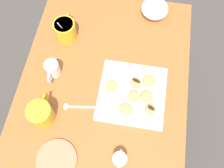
{
  "coord_description": "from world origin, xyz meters",
  "views": [
    {
      "loc": [
        -0.4,
        -0.1,
        1.68
      ],
      "look_at": [
        -0.02,
        -0.04,
        0.77
      ],
      "focal_mm": 38.61,
      "sensor_mm": 36.0,
      "label": 1
    }
  ],
  "objects": [
    {
      "name": "beignet_4",
      "position": [
        -0.1,
        -0.2,
        0.78
      ],
      "size": [
        0.06,
        0.06,
        0.03
      ],
      "primitive_type": "ellipsoid",
      "rotation": [
        0.0,
        0.0,
        0.86
      ],
      "color": "#DBA351",
      "rests_on": "pastry_plate_square"
    },
    {
      "name": "loose_spoon_near_saucer",
      "position": [
        -0.13,
        0.08,
        0.75
      ],
      "size": [
        0.04,
        0.16,
        0.01
      ],
      "color": "silver",
      "rests_on": "dining_table"
    },
    {
      "name": "ground_plane",
      "position": [
        0.0,
        0.0,
        0.0
      ],
      "size": [
        8.0,
        8.0,
        0.0
      ],
      "primitive_type": "plane",
      "color": "#423D38"
    },
    {
      "name": "ice_cream_bowl",
      "position": [
        0.39,
        -0.17,
        0.79
      ],
      "size": [
        0.13,
        0.13,
        0.09
      ],
      "color": "silver",
      "rests_on": "dining_table"
    },
    {
      "name": "beignet_0",
      "position": [
        -0.06,
        -0.13,
        0.78
      ],
      "size": [
        0.05,
        0.05,
        0.04
      ],
      "primitive_type": "ellipsoid",
      "rotation": [
        0.0,
        0.0,
        4.83
      ],
      "color": "#DBA351",
      "rests_on": "pastry_plate_square"
    },
    {
      "name": "beignet_3",
      "position": [
        -0.05,
        -0.18,
        0.78
      ],
      "size": [
        0.07,
        0.07,
        0.04
      ],
      "primitive_type": "ellipsoid",
      "rotation": [
        0.0,
        0.0,
        2.26
      ],
      "color": "#DBA351",
      "rests_on": "pastry_plate_square"
    },
    {
      "name": "beignet_6",
      "position": [
        -0.03,
        -0.04,
        0.78
      ],
      "size": [
        0.07,
        0.06,
        0.03
      ],
      "primitive_type": "ellipsoid",
      "rotation": [
        0.0,
        0.0,
        0.34
      ],
      "color": "#DBA351",
      "rests_on": "pastry_plate_square"
    },
    {
      "name": "beignet_1",
      "position": [
        -0.0,
        -0.13,
        0.78
      ],
      "size": [
        0.07,
        0.07,
        0.03
      ],
      "primitive_type": "ellipsoid",
      "rotation": [
        0.0,
        0.0,
        3.84
      ],
      "color": "#DBA351",
      "rests_on": "pastry_plate_square"
    },
    {
      "name": "saucer_coral_left",
      "position": [
        -0.34,
        0.12,
        0.75
      ],
      "size": [
        0.15,
        0.15,
        0.01
      ],
      "primitive_type": "cylinder",
      "color": "#E5704C",
      "rests_on": "dining_table"
    },
    {
      "name": "dining_table",
      "position": [
        0.0,
        0.0,
        0.59
      ],
      "size": [
        0.95,
        0.71,
        0.75
      ],
      "color": "#935628",
      "rests_on": "ground_plane"
    },
    {
      "name": "beignet_5",
      "position": [
        0.02,
        -0.19,
        0.78
      ],
      "size": [
        0.06,
        0.06,
        0.03
      ],
      "primitive_type": "ellipsoid",
      "rotation": [
        0.0,
        0.0,
        6.11
      ],
      "color": "#DBA351",
      "rests_on": "pastry_plate_square"
    },
    {
      "name": "coffee_mug_mustard_right",
      "position": [
        0.2,
        0.21,
        0.79
      ],
      "size": [
        0.13,
        0.09,
        0.14
      ],
      "color": "gold",
      "rests_on": "dining_table"
    },
    {
      "name": "chocolate_drizzle_1",
      "position": [
        -0.0,
        -0.13,
        0.8
      ],
      "size": [
        0.03,
        0.04,
        0.0
      ],
      "primitive_type": "ellipsoid",
      "rotation": [
        0.0,
        0.0,
        4.34
      ],
      "color": "black",
      "rests_on": "beignet_1"
    },
    {
      "name": "coffee_mug_mustard_left",
      "position": [
        -0.19,
        0.21,
        0.79
      ],
      "size": [
        0.13,
        0.09,
        0.14
      ],
      "color": "gold",
      "rests_on": "dining_table"
    },
    {
      "name": "chocolate_drizzle_4",
      "position": [
        -0.1,
        -0.2,
        0.8
      ],
      "size": [
        0.03,
        0.03,
        0.0
      ],
      "primitive_type": "ellipsoid",
      "rotation": [
        0.0,
        0.0,
        1.13
      ],
      "color": "black",
      "rests_on": "beignet_4"
    },
    {
      "name": "beignet_2",
      "position": [
        -0.12,
        -0.11,
        0.78
      ],
      "size": [
        0.06,
        0.06,
        0.03
      ],
      "primitive_type": "ellipsoid",
      "rotation": [
        0.0,
        0.0,
        6.09
      ],
      "color": "#DBA351",
      "rests_on": "pastry_plate_square"
    },
    {
      "name": "pastry_plate_square",
      "position": [
        -0.04,
        -0.12,
        0.75
      ],
      "size": [
        0.27,
        0.27,
        0.02
      ],
      "primitive_type": "cube",
      "color": "silver",
      "rests_on": "dining_table"
    },
    {
      "name": "cream_pitcher_white",
      "position": [
        0.0,
        0.22,
        0.78
      ],
      "size": [
        0.1,
        0.06,
        0.07
      ],
      "color": "silver",
      "rests_on": "dining_table"
    },
    {
      "name": "chocolate_sauce_pitcher",
      "position": [
        -0.31,
        -0.11,
        0.78
      ],
      "size": [
        0.09,
        0.05,
        0.06
      ],
      "color": "silver",
      "rests_on": "dining_table"
    }
  ]
}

